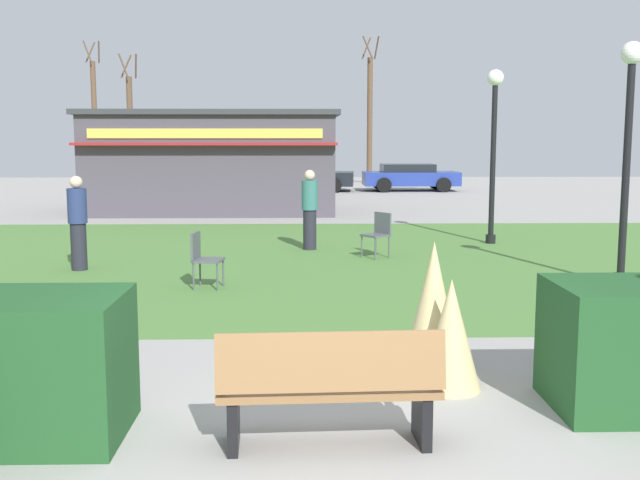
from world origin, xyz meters
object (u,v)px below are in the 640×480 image
object	(u,v)px
person_standing	(78,222)
parked_car_east_slot	(410,176)
tree_right_bg	(130,129)
park_bench	(329,388)
parked_car_center_slot	(305,177)
food_kiosk	(215,161)
cafe_chair_east	(203,255)
tree_left_bg	(95,119)
tree_center_bg	(370,118)
cafe_chair_west	(379,231)
person_strolling	(310,209)
parked_car_west_slot	(191,177)
lamppost_far	(494,134)
lamppost_mid	(628,133)

from	to	relation	value
person_standing	parked_car_east_slot	size ratio (longest dim) A/B	0.40
parked_car_east_slot	tree_right_bg	size ratio (longest dim) A/B	0.67
park_bench	parked_car_center_slot	size ratio (longest dim) A/B	0.40
food_kiosk	cafe_chair_east	distance (m)	12.95
tree_left_bg	tree_center_bg	xyz separation A→B (m)	(14.69, -2.09, 0.01)
cafe_chair_west	tree_left_bg	size ratio (longest dim) A/B	0.12
person_strolling	parked_car_west_slot	distance (m)	18.45
lamppost_far	parked_car_center_slot	world-z (taller)	lamppost_far
cafe_chair_west	parked_car_center_slot	size ratio (longest dim) A/B	0.20
tree_center_bg	cafe_chair_east	bearing A→B (deg)	-100.43
cafe_chair_east	parked_car_east_slot	world-z (taller)	parked_car_east_slot
person_standing	lamppost_far	bearing A→B (deg)	19.67
cafe_chair_east	parked_car_center_slot	size ratio (longest dim) A/B	0.20
cafe_chair_east	lamppost_far	bearing A→B (deg)	40.47
tree_center_bg	parked_car_east_slot	bearing A→B (deg)	-77.53
person_strolling	person_standing	distance (m)	4.81
cafe_chair_east	park_bench	bearing A→B (deg)	-74.26
lamppost_far	parked_car_east_slot	distance (m)	17.01
food_kiosk	person_standing	size ratio (longest dim) A/B	4.67
tree_left_bg	tree_center_bg	size ratio (longest dim) A/B	1.00
lamppost_far	parked_car_center_slot	xyz separation A→B (m)	(-4.09, 16.91, -1.79)
lamppost_mid	person_strolling	bearing A→B (deg)	140.67
cafe_chair_east	tree_center_bg	bearing A→B (deg)	79.57
person_standing	parked_car_east_slot	world-z (taller)	person_standing
lamppost_mid	parked_car_center_slot	distance (m)	22.44
lamppost_far	cafe_chair_west	world-z (taller)	lamppost_far
parked_car_west_slot	tree_center_bg	xyz separation A→B (m)	(8.40, 5.85, 2.73)
cafe_chair_east	parked_car_center_slot	xyz separation A→B (m)	(1.72, 21.86, 0.12)
person_standing	tree_center_bg	size ratio (longest dim) A/B	0.23
park_bench	tree_left_bg	bearing A→B (deg)	107.47
lamppost_far	cafe_chair_east	size ratio (longest dim) A/B	4.31
food_kiosk	cafe_chair_east	size ratio (longest dim) A/B	8.87
lamppost_mid	lamppost_far	xyz separation A→B (m)	(-0.88, 4.90, 0.00)
cafe_chair_west	parked_car_east_slot	bearing A→B (deg)	80.04
park_bench	cafe_chair_east	distance (m)	6.51
person_strolling	lamppost_far	bearing A→B (deg)	39.81
park_bench	tree_center_bg	world-z (taller)	tree_center_bg
cafe_chair_west	tree_right_bg	world-z (taller)	tree_right_bg
food_kiosk	person_standing	distance (m)	11.23
lamppost_mid	parked_car_west_slot	bearing A→B (deg)	114.62
person_strolling	tree_right_bg	size ratio (longest dim) A/B	0.27
park_bench	parked_car_west_slot	xyz separation A→B (m)	(-5.07, 28.12, 0.16)
tree_center_bg	person_strolling	bearing A→B (deg)	-98.12
park_bench	person_strolling	size ratio (longest dim) A/B	1.02
food_kiosk	tree_right_bg	bearing A→B (deg)	113.69
lamppost_mid	tree_center_bg	bearing A→B (deg)	93.28
person_strolling	person_standing	world-z (taller)	same
lamppost_far	tree_center_bg	distance (m)	22.78
parked_car_east_slot	tree_left_bg	size ratio (longest dim) A/B	0.57
food_kiosk	person_standing	world-z (taller)	food_kiosk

